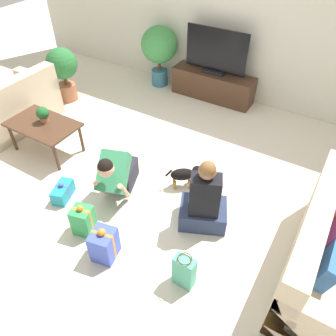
{
  "coord_description": "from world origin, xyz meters",
  "views": [
    {
      "loc": [
        1.96,
        -2.57,
        2.97
      ],
      "look_at": [
        0.49,
        -0.13,
        0.45
      ],
      "focal_mm": 35.0,
      "sensor_mm": 36.0,
      "label": 1
    }
  ],
  "objects_px": {
    "sofa_right": "(336,257)",
    "gift_box_a": "(63,192)",
    "person_kneeling": "(117,173)",
    "tv_console": "(213,85)",
    "tv": "(216,54)",
    "gift_box_c": "(104,244)",
    "gift_bag_a": "(184,271)",
    "potted_plant_corner_left": "(63,69)",
    "person_sitting": "(204,203)",
    "dog": "(186,174)",
    "tabletop_plant": "(43,114)",
    "gift_box_b": "(83,220)",
    "coffee_table": "(43,127)",
    "sofa_left": "(1,114)",
    "potted_plant_back_left": "(159,48)"
  },
  "relations": [
    {
      "from": "sofa_right",
      "to": "person_kneeling",
      "type": "xyz_separation_m",
      "value": [
        -2.47,
        -0.16,
        0.03
      ]
    },
    {
      "from": "coffee_table",
      "to": "tv_console",
      "type": "bearing_deg",
      "value": 62.49
    },
    {
      "from": "person_kneeling",
      "to": "gift_bag_a",
      "type": "bearing_deg",
      "value": -46.45
    },
    {
      "from": "gift_box_c",
      "to": "dog",
      "type": "bearing_deg",
      "value": 80.74
    },
    {
      "from": "tv_console",
      "to": "gift_box_c",
      "type": "relative_size",
      "value": 3.44
    },
    {
      "from": "gift_box_c",
      "to": "gift_bag_a",
      "type": "xyz_separation_m",
      "value": [
        0.85,
        0.14,
        0.02
      ]
    },
    {
      "from": "gift_box_a",
      "to": "gift_box_c",
      "type": "xyz_separation_m",
      "value": [
        0.98,
        -0.38,
        0.09
      ]
    },
    {
      "from": "tv_console",
      "to": "person_kneeling",
      "type": "height_order",
      "value": "person_kneeling"
    },
    {
      "from": "tv",
      "to": "person_sitting",
      "type": "distance_m",
      "value": 2.94
    },
    {
      "from": "coffee_table",
      "to": "gift_bag_a",
      "type": "relative_size",
      "value": 2.36
    },
    {
      "from": "person_sitting",
      "to": "gift_box_a",
      "type": "relative_size",
      "value": 2.56
    },
    {
      "from": "sofa_right",
      "to": "tv",
      "type": "bearing_deg",
      "value": 43.74
    },
    {
      "from": "person_sitting",
      "to": "dog",
      "type": "relative_size",
      "value": 2.29
    },
    {
      "from": "person_sitting",
      "to": "gift_box_b",
      "type": "height_order",
      "value": "person_sitting"
    },
    {
      "from": "coffee_table",
      "to": "gift_box_a",
      "type": "bearing_deg",
      "value": -34.39
    },
    {
      "from": "tv_console",
      "to": "tv",
      "type": "bearing_deg",
      "value": 0.0
    },
    {
      "from": "sofa_right",
      "to": "potted_plant_corner_left",
      "type": "height_order",
      "value": "potted_plant_corner_left"
    },
    {
      "from": "sofa_left",
      "to": "gift_box_a",
      "type": "distance_m",
      "value": 1.91
    },
    {
      "from": "dog",
      "to": "gift_box_b",
      "type": "height_order",
      "value": "gift_box_b"
    },
    {
      "from": "gift_box_b",
      "to": "gift_box_c",
      "type": "xyz_separation_m",
      "value": [
        0.4,
        -0.13,
        0.01
      ]
    },
    {
      "from": "gift_box_a",
      "to": "sofa_right",
      "type": "bearing_deg",
      "value": 10.77
    },
    {
      "from": "sofa_left",
      "to": "gift_box_b",
      "type": "distance_m",
      "value": 2.53
    },
    {
      "from": "sofa_right",
      "to": "gift_box_a",
      "type": "height_order",
      "value": "sofa_right"
    },
    {
      "from": "sofa_left",
      "to": "tabletop_plant",
      "type": "xyz_separation_m",
      "value": [
        0.95,
        0.05,
        0.28
      ]
    },
    {
      "from": "sofa_right",
      "to": "tv_console",
      "type": "xyz_separation_m",
      "value": [
        -2.51,
        2.62,
        -0.07
      ]
    },
    {
      "from": "dog",
      "to": "gift_box_c",
      "type": "distance_m",
      "value": 1.36
    },
    {
      "from": "dog",
      "to": "tabletop_plant",
      "type": "bearing_deg",
      "value": 62.3
    },
    {
      "from": "tv",
      "to": "person_sitting",
      "type": "relative_size",
      "value": 1.15
    },
    {
      "from": "tv",
      "to": "person_kneeling",
      "type": "relative_size",
      "value": 1.33
    },
    {
      "from": "sofa_right",
      "to": "person_sitting",
      "type": "relative_size",
      "value": 1.89
    },
    {
      "from": "coffee_table",
      "to": "gift_bag_a",
      "type": "xyz_separation_m",
      "value": [
        2.68,
        -0.82,
        -0.21
      ]
    },
    {
      "from": "coffee_table",
      "to": "potted_plant_back_left",
      "type": "bearing_deg",
      "value": 83.68
    },
    {
      "from": "tabletop_plant",
      "to": "potted_plant_corner_left",
      "type": "bearing_deg",
      "value": 124.1
    },
    {
      "from": "potted_plant_back_left",
      "to": "person_kneeling",
      "type": "distance_m",
      "value": 2.97
    },
    {
      "from": "tv_console",
      "to": "gift_box_b",
      "type": "xyz_separation_m",
      "value": [
        0.07,
        -3.44,
        -0.06
      ]
    },
    {
      "from": "person_sitting",
      "to": "gift_box_c",
      "type": "height_order",
      "value": "person_sitting"
    },
    {
      "from": "tv_console",
      "to": "dog",
      "type": "relative_size",
      "value": 3.55
    },
    {
      "from": "potted_plant_back_left",
      "to": "gift_box_a",
      "type": "height_order",
      "value": "potted_plant_back_left"
    },
    {
      "from": "potted_plant_corner_left",
      "to": "gift_bag_a",
      "type": "distance_m",
      "value": 4.07
    },
    {
      "from": "potted_plant_corner_left",
      "to": "person_kneeling",
      "type": "height_order",
      "value": "potted_plant_corner_left"
    },
    {
      "from": "tv",
      "to": "tabletop_plant",
      "type": "distance_m",
      "value": 2.9
    },
    {
      "from": "sofa_left",
      "to": "coffee_table",
      "type": "relative_size",
      "value": 1.8
    },
    {
      "from": "tv_console",
      "to": "potted_plant_corner_left",
      "type": "xyz_separation_m",
      "value": [
        -2.17,
        -1.37,
        0.33
      ]
    },
    {
      "from": "potted_plant_corner_left",
      "to": "gift_bag_a",
      "type": "bearing_deg",
      "value": -30.58
    },
    {
      "from": "person_kneeling",
      "to": "gift_box_c",
      "type": "height_order",
      "value": "person_kneeling"
    },
    {
      "from": "tv",
      "to": "gift_box_a",
      "type": "bearing_deg",
      "value": -98.95
    },
    {
      "from": "sofa_right",
      "to": "gift_box_b",
      "type": "distance_m",
      "value": 2.57
    },
    {
      "from": "person_kneeling",
      "to": "gift_bag_a",
      "type": "relative_size",
      "value": 1.95
    },
    {
      "from": "tv",
      "to": "potted_plant_back_left",
      "type": "relative_size",
      "value": 0.99
    },
    {
      "from": "person_kneeling",
      "to": "person_sitting",
      "type": "xyz_separation_m",
      "value": [
        1.1,
        0.11,
        -0.0
      ]
    }
  ]
}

